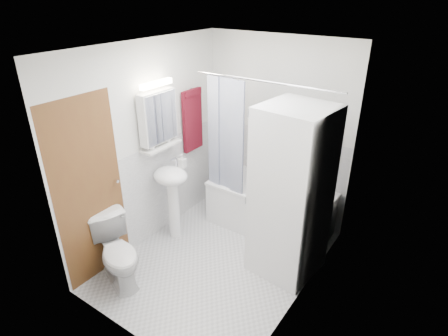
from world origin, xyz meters
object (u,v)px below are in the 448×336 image
Objects in this scene: bathtub at (270,206)px; washer_dryer at (291,194)px; sink at (172,187)px; toilet at (118,253)px.

washer_dryer reaches higher than bathtub.
washer_dryer is at bearing 10.50° from sink.
sink reaches higher than toilet.
toilet reaches higher than bathtub.
bathtub is at bearing 138.02° from washer_dryer.
sink is at bearing -163.45° from washer_dryer.
toilet is at bearing -132.72° from washer_dryer.
sink is 0.55× the size of washer_dryer.
sink reaches higher than bathtub.
toilet is at bearing -115.84° from bathtub.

